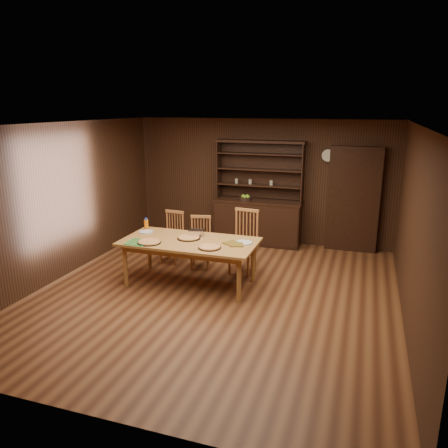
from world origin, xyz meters
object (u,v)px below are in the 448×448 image
(dining_table, at_px, (190,245))
(chair_right, at_px, (244,239))
(juice_bottle, at_px, (146,224))
(china_hutch, at_px, (258,216))
(chair_center, at_px, (201,240))
(chair_left, at_px, (173,235))

(dining_table, relative_size, chair_right, 1.94)
(dining_table, relative_size, juice_bottle, 10.65)
(dining_table, distance_m, juice_bottle, 1.05)
(china_hutch, bearing_deg, dining_table, -101.91)
(chair_center, distance_m, chair_right, 0.83)
(chair_center, bearing_deg, china_hutch, 54.31)
(dining_table, xyz_separation_m, chair_left, (-0.72, 0.92, -0.17))
(chair_right, distance_m, juice_bottle, 1.75)
(dining_table, bearing_deg, chair_center, 99.04)
(dining_table, height_order, juice_bottle, juice_bottle)
(chair_left, bearing_deg, chair_right, 0.99)
(dining_table, distance_m, chair_center, 0.85)
(juice_bottle, bearing_deg, chair_center, 28.26)
(dining_table, distance_m, chair_left, 1.19)
(juice_bottle, bearing_deg, chair_right, 15.46)
(dining_table, relative_size, chair_center, 2.32)
(china_hutch, height_order, chair_right, china_hutch)
(chair_left, height_order, chair_right, chair_right)
(chair_center, bearing_deg, chair_right, -13.65)
(chair_left, relative_size, chair_center, 1.02)
(dining_table, height_order, chair_right, chair_right)
(dining_table, relative_size, chair_left, 2.26)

